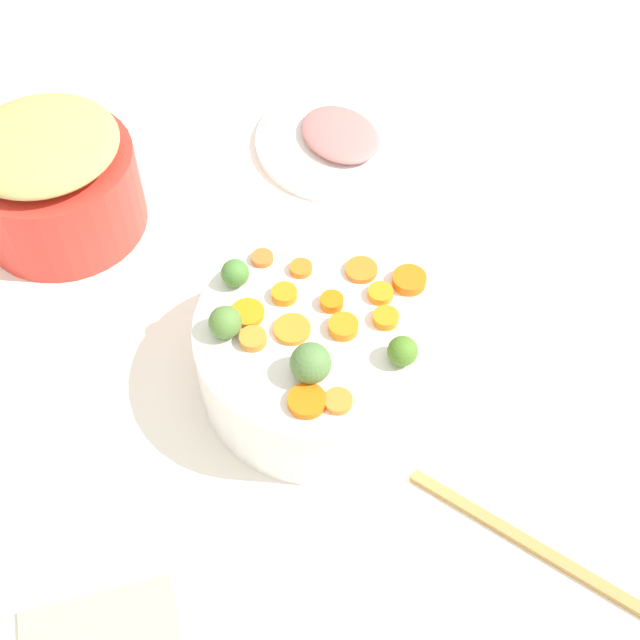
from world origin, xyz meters
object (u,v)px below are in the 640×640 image
(serving_bowl_carrots, at_px, (320,354))
(metal_pot, at_px, (57,191))
(wooden_spoon, at_px, (611,592))
(ham_plate, at_px, (341,141))

(serving_bowl_carrots, height_order, metal_pot, metal_pot)
(metal_pot, bearing_deg, wooden_spoon, 136.24)
(metal_pot, height_order, ham_plate, metal_pot)
(metal_pot, relative_size, wooden_spoon, 0.78)
(serving_bowl_carrots, relative_size, wooden_spoon, 1.00)
(serving_bowl_carrots, distance_m, ham_plate, 0.41)
(serving_bowl_carrots, xyz_separation_m, ham_plate, (-0.06, -0.40, -0.05))
(metal_pot, distance_m, wooden_spoon, 0.80)
(metal_pot, xyz_separation_m, wooden_spoon, (-0.57, 0.55, -0.05))
(metal_pot, relative_size, ham_plate, 0.87)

